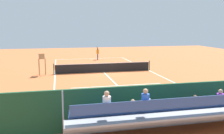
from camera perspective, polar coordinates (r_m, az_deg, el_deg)
The scene contains 11 objects.
ground_plane at distance 25.36m, azimuth -1.98°, elevation -1.21°, with size 60.00×60.00×0.00m, color #BC6033.
court_line_markings at distance 25.40m, azimuth -1.99°, elevation -1.18°, with size 10.10×22.20×0.01m.
tennis_net at distance 25.27m, azimuth -1.98°, elevation -0.09°, with size 10.30×0.10×1.07m.
backdrop_wall at distance 12.05m, azimuth 10.58°, elevation -8.70°, with size 18.00×0.16×2.00m, color #1E4C2D.
bleacher_stand at distance 10.89m, azimuth 13.44°, elevation -11.09°, with size 9.06×2.40×2.48m.
umpire_chair at distance 24.64m, azimuth -16.25°, elevation 1.19°, with size 0.67×0.67×2.14m.
courtside_bench at distance 13.71m, azimuth 17.45°, elevation -8.65°, with size 1.80×0.40×0.93m.
equipment_bag at distance 12.92m, azimuth 10.33°, elevation -11.27°, with size 0.90×0.36×0.36m, color #B22D2D.
tennis_player at distance 34.76m, azimuth -3.42°, elevation 3.41°, with size 0.43×0.55×1.93m.
tennis_racket at distance 34.68m, azimuth -4.92°, elevation 1.71°, with size 0.32×0.57×0.03m.
tennis_ball_near at distance 33.41m, azimuth -0.10°, elevation 1.47°, with size 0.07×0.07×0.07m, color #CCDB33.
Camera 1 is at (4.59, 24.49, 4.74)m, focal length 38.61 mm.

